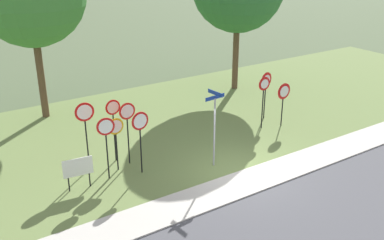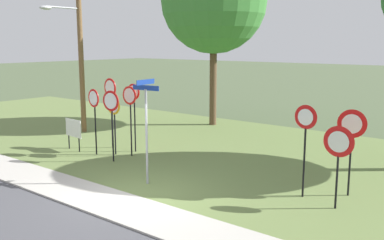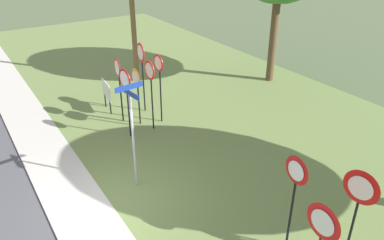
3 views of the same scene
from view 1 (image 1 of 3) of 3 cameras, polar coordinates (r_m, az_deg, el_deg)
The scene contains 15 objects.
ground_plane at distance 17.91m, azimuth 5.84°, elevation -6.73°, with size 160.00×160.00×0.00m, color #4C5B3D.
road_asphalt at distance 15.12m, azimuth 17.66°, elevation -13.82°, with size 44.00×6.40×0.01m, color #4C4C51.
sidewalk_strip at distance 17.37m, azimuth 7.51°, elevation -7.69°, with size 44.00×1.60×0.06m, color #BCB7AD.
grass_median at distance 22.38m, azimuth -3.82°, elevation -0.47°, with size 44.00×12.00×0.04m, color olive.
stop_sign_near_left at distance 16.82m, azimuth -10.92°, elevation -1.93°, with size 0.69×0.12×2.53m.
stop_sign_near_right at distance 17.04m, azimuth -6.63°, elevation -1.16°, with size 0.73×0.12×2.58m.
stop_sign_far_left at distance 17.81m, azimuth -8.25°, elevation -0.03°, with size 0.69×0.09×2.66m.
stop_sign_far_center at distance 17.50m, azimuth -9.69°, elevation -1.69°, with size 0.66×0.10×2.23m.
stop_sign_far_right at distance 18.15m, azimuth -10.01°, elevation 0.27°, with size 0.63×0.10×2.69m.
stop_sign_center_tall at distance 17.59m, azimuth -13.49°, elevation -0.16°, with size 0.75×0.12×2.84m.
yield_sign_near_left at distance 21.95m, azimuth 11.66°, elevation 3.19°, with size 0.80×0.10×2.18m.
yield_sign_near_right at distance 22.63m, azimuth 9.47°, elevation 4.53°, with size 0.79×0.14×2.45m.
yield_sign_far_left at distance 21.37m, azimuth 9.18°, elevation 3.72°, with size 0.66×0.11×2.59m.
street_name_post at distance 17.54m, azimuth 2.90°, elevation -0.33°, with size 0.96×0.81×3.18m.
notice_board at distance 16.80m, azimuth -14.37°, elevation -6.05°, with size 1.10×0.15×1.25m.
Camera 1 is at (-10.09, -12.02, 8.64)m, focal length 41.73 mm.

